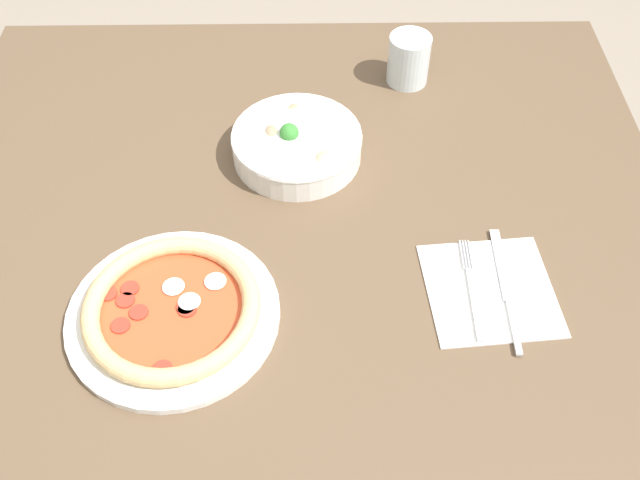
{
  "coord_description": "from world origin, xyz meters",
  "views": [
    {
      "loc": [
        0.03,
        -0.74,
        1.55
      ],
      "look_at": [
        0.04,
        -0.06,
        0.74
      ],
      "focal_mm": 40.0,
      "sensor_mm": 36.0,
      "label": 1
    }
  ],
  "objects_px": {
    "knife": "(507,294)",
    "fork": "(472,290)",
    "bowl": "(295,143)",
    "glass": "(409,59)",
    "pizza": "(172,310)"
  },
  "relations": [
    {
      "from": "fork",
      "to": "glass",
      "type": "distance_m",
      "value": 0.49
    },
    {
      "from": "bowl",
      "to": "glass",
      "type": "distance_m",
      "value": 0.29
    },
    {
      "from": "pizza",
      "to": "knife",
      "type": "relative_size",
      "value": 1.34
    },
    {
      "from": "pizza",
      "to": "knife",
      "type": "distance_m",
      "value": 0.47
    },
    {
      "from": "pizza",
      "to": "fork",
      "type": "height_order",
      "value": "pizza"
    },
    {
      "from": "knife",
      "to": "glass",
      "type": "relative_size",
      "value": 2.39
    },
    {
      "from": "fork",
      "to": "knife",
      "type": "bearing_deg",
      "value": -97.87
    },
    {
      "from": "pizza",
      "to": "fork",
      "type": "relative_size",
      "value": 1.67
    },
    {
      "from": "bowl",
      "to": "knife",
      "type": "xyz_separation_m",
      "value": [
        0.3,
        -0.29,
        -0.02
      ]
    },
    {
      "from": "pizza",
      "to": "fork",
      "type": "xyz_separation_m",
      "value": [
        0.42,
        0.04,
        -0.01
      ]
    },
    {
      "from": "knife",
      "to": "fork",
      "type": "bearing_deg",
      "value": 82.13
    },
    {
      "from": "fork",
      "to": "glass",
      "type": "relative_size",
      "value": 1.92
    },
    {
      "from": "fork",
      "to": "knife",
      "type": "relative_size",
      "value": 0.8
    },
    {
      "from": "bowl",
      "to": "fork",
      "type": "distance_m",
      "value": 0.38
    },
    {
      "from": "pizza",
      "to": "fork",
      "type": "bearing_deg",
      "value": 5.1
    }
  ]
}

